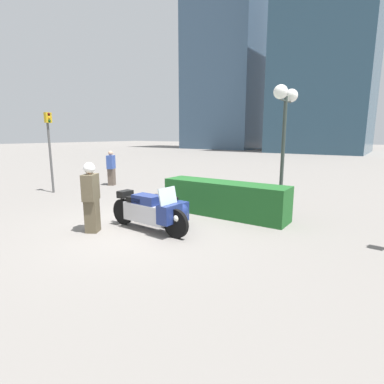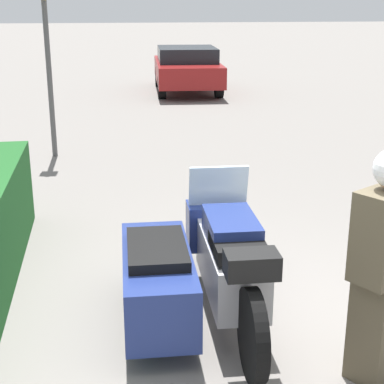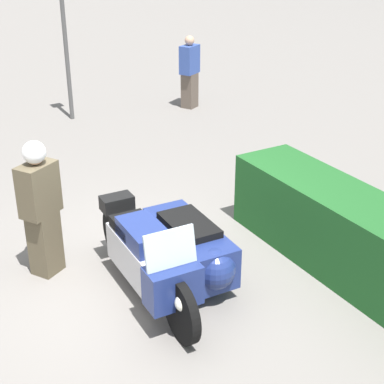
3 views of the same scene
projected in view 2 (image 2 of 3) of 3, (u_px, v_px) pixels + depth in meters
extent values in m
plane|color=slate|center=(238.00, 345.00, 4.70)|extent=(160.00, 160.00, 0.00)
cylinder|color=black|center=(214.00, 238.00, 5.94)|extent=(0.69, 0.13, 0.69)
cylinder|color=black|center=(253.00, 335.00, 4.21)|extent=(0.69, 0.13, 0.69)
cylinder|color=black|center=(158.00, 300.00, 4.86)|extent=(0.54, 0.12, 0.54)
cube|color=#B7B7BC|center=(230.00, 265.00, 5.04)|extent=(1.31, 0.48, 0.45)
cube|color=navy|center=(231.00, 230.00, 4.94)|extent=(0.72, 0.43, 0.24)
cube|color=black|center=(238.00, 246.00, 4.67)|extent=(0.53, 0.43, 0.12)
cube|color=navy|center=(217.00, 225.00, 5.70)|extent=(0.34, 0.59, 0.44)
cube|color=silver|center=(218.00, 186.00, 5.52)|extent=(0.13, 0.56, 0.40)
sphere|color=white|center=(213.00, 223.00, 5.94)|extent=(0.18, 0.18, 0.18)
cube|color=navy|center=(157.00, 281.00, 4.87)|extent=(1.47, 0.61, 0.50)
sphere|color=navy|center=(153.00, 249.00, 5.45)|extent=(0.48, 0.48, 0.47)
cube|color=black|center=(157.00, 249.00, 4.78)|extent=(0.82, 0.51, 0.09)
cube|color=black|center=(252.00, 264.00, 4.17)|extent=(0.25, 0.39, 0.18)
cube|color=brown|center=(376.00, 328.00, 4.18)|extent=(0.41, 0.43, 0.80)
cylinder|color=#4C4C4C|center=(50.00, 80.00, 10.11)|extent=(0.09, 0.09, 2.68)
cube|color=maroon|center=(187.00, 71.00, 17.92)|extent=(4.34, 2.14, 0.60)
cube|color=black|center=(187.00, 54.00, 17.76)|extent=(2.31, 1.86, 0.42)
cylinder|color=black|center=(159.00, 76.00, 19.18)|extent=(0.66, 0.27, 0.64)
cylinder|color=black|center=(209.00, 76.00, 19.32)|extent=(0.66, 0.27, 0.64)
cylinder|color=black|center=(162.00, 87.00, 16.70)|extent=(0.66, 0.27, 0.64)
cylinder|color=black|center=(219.00, 87.00, 16.84)|extent=(0.66, 0.27, 0.64)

